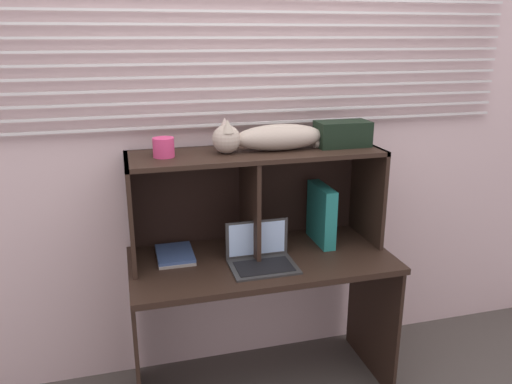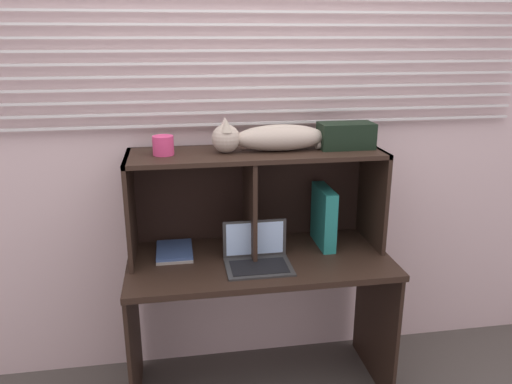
% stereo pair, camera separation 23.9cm
% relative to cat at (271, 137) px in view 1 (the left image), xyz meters
% --- Properties ---
extents(back_panel_with_blinds, '(4.40, 0.08, 2.50)m').
position_rel_cat_xyz_m(back_panel_with_blinds, '(-0.08, 0.24, -0.07)').
color(back_panel_with_blinds, beige).
rests_on(back_panel_with_blinds, ground).
extents(desk, '(1.28, 0.61, 0.76)m').
position_rel_cat_xyz_m(desk, '(-0.08, -0.11, -0.73)').
color(desk, black).
rests_on(desk, ground).
extents(hutch_shelf_unit, '(1.24, 0.38, 0.51)m').
position_rel_cat_xyz_m(hutch_shelf_unit, '(-0.08, 0.04, -0.23)').
color(hutch_shelf_unit, black).
rests_on(hutch_shelf_unit, desk).
extents(cat, '(0.79, 0.15, 0.17)m').
position_rel_cat_xyz_m(cat, '(0.00, 0.00, 0.00)').
color(cat, '#B2A393').
rests_on(cat, hutch_shelf_unit).
extents(laptop, '(0.31, 0.23, 0.20)m').
position_rel_cat_xyz_m(laptop, '(-0.10, -0.18, -0.54)').
color(laptop, '#303030').
rests_on(laptop, desk).
extents(binder_upright, '(0.06, 0.26, 0.31)m').
position_rel_cat_xyz_m(binder_upright, '(0.28, 0.00, -0.42)').
color(binder_upright, '#207B74').
rests_on(binder_upright, desk).
extents(book_stack, '(0.18, 0.25, 0.03)m').
position_rel_cat_xyz_m(book_stack, '(-0.49, 0.00, -0.56)').
color(book_stack, gray).
rests_on(book_stack, desk).
extents(small_basket, '(0.10, 0.10, 0.09)m').
position_rel_cat_xyz_m(small_basket, '(-0.51, 0.00, -0.02)').
color(small_basket, '#D33B70').
rests_on(small_basket, hutch_shelf_unit).
extents(storage_box, '(0.27, 0.14, 0.13)m').
position_rel_cat_xyz_m(storage_box, '(0.37, 0.00, -0.00)').
color(storage_box, black).
rests_on(storage_box, hutch_shelf_unit).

